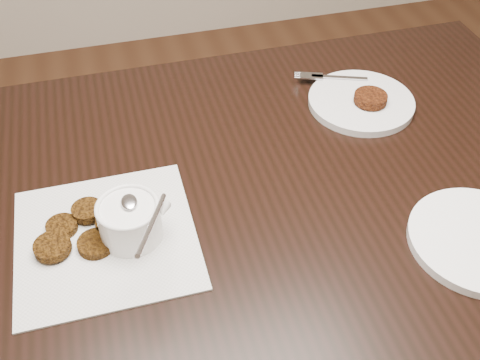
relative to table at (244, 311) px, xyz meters
name	(u,v)px	position (x,y,z in m)	size (l,w,h in m)	color
table	(244,311)	(0.00, 0.00, 0.00)	(1.38, 0.88, 0.75)	black
napkin	(106,238)	(-0.25, -0.05, 0.38)	(0.28, 0.28, 0.00)	silver
sauce_ramekin	(127,206)	(-0.20, -0.05, 0.45)	(0.13, 0.13, 0.14)	white
patty_cluster	(79,229)	(-0.29, -0.03, 0.39)	(0.19, 0.19, 0.02)	#5F380C
plate_with_patty	(362,99)	(0.30, 0.18, 0.39)	(0.22, 0.22, 0.03)	silver
plate_empty	(479,240)	(0.33, -0.21, 0.38)	(0.22, 0.22, 0.02)	white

